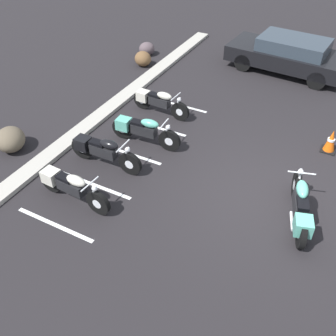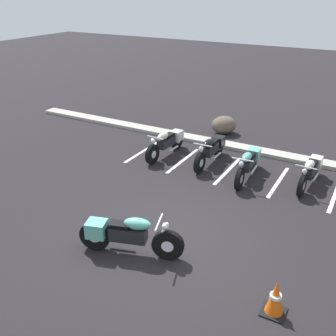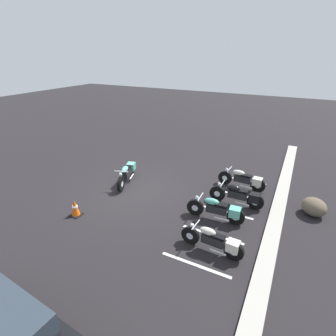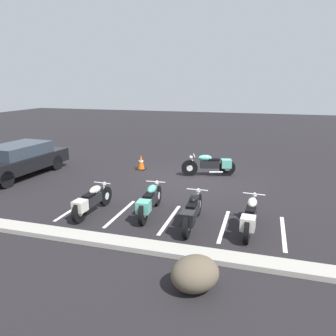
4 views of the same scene
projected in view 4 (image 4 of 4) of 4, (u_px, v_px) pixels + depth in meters
ground at (196, 180)px, 12.79m from camera, size 60.00×60.00×0.00m
motorcycle_teal_featured at (211, 165)px, 13.31m from camera, size 2.13×0.92×0.86m
parked_bike_0 at (250, 216)px, 8.28m from camera, size 0.58×2.08×0.82m
parked_bike_1 at (192, 211)px, 8.55m from camera, size 0.59×2.12×0.83m
parked_bike_2 at (150, 201)px, 9.31m from camera, size 0.59×2.10×0.82m
parked_bike_3 at (91, 201)px, 9.39m from camera, size 0.56×1.99×0.78m
car_black at (17, 159)px, 13.24m from camera, size 2.11×4.42×1.29m
concrete_curb at (146, 246)px, 7.51m from camera, size 18.00×0.50×0.12m
landscape_rock_2 at (195, 274)px, 5.98m from camera, size 1.21×1.20×0.65m
traffic_cone at (141, 162)px, 14.32m from camera, size 0.40×0.40×0.66m
stall_line_0 at (283, 233)px, 8.32m from camera, size 0.10×2.10×0.00m
stall_line_1 at (224, 226)px, 8.73m from camera, size 0.10×2.10×0.00m
stall_line_2 at (170, 219)px, 9.15m from camera, size 0.10×2.10×0.00m
stall_line_3 at (120, 213)px, 9.56m from camera, size 0.10×2.10×0.00m
stall_line_4 at (75, 208)px, 9.98m from camera, size 0.10×2.10×0.00m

